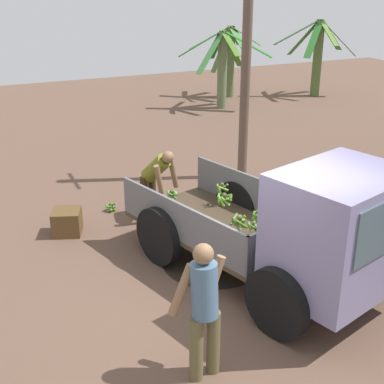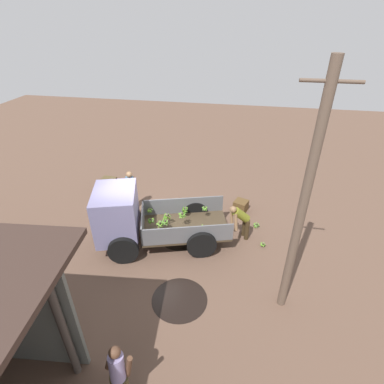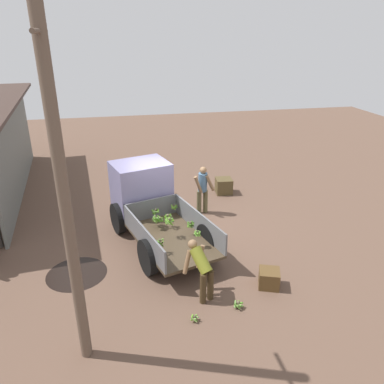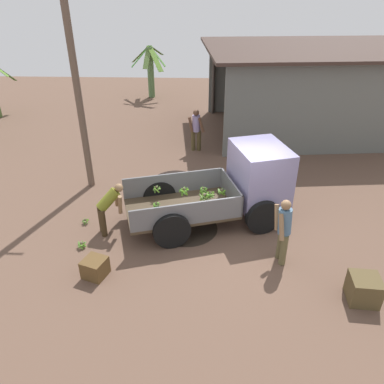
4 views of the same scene
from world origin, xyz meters
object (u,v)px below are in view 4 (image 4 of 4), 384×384
object	(u,v)px
banana_bunch_on_ground_1	(85,221)
person_worker_loading	(108,206)
person_bystander_near_shed	(196,128)
wooden_crate_0	(95,268)
cargo_truck	(242,183)
banana_bunch_on_ground_0	(82,244)
wooden_crate_1	(364,289)
person_foreground_visitor	(283,229)
utility_pole	(77,88)

from	to	relation	value
banana_bunch_on_ground_1	person_worker_loading	bearing A→B (deg)	-22.01
person_bystander_near_shed	wooden_crate_0	size ratio (longest dim) A/B	3.37
cargo_truck	wooden_crate_0	size ratio (longest dim) A/B	9.40
cargo_truck	banana_bunch_on_ground_0	size ratio (longest dim) A/B	19.27
banana_bunch_on_ground_0	wooden_crate_0	bearing A→B (deg)	-57.96
banana_bunch_on_ground_1	wooden_crate_1	distance (m)	7.15
banana_bunch_on_ground_1	wooden_crate_1	bearing A→B (deg)	-21.14
person_worker_loading	banana_bunch_on_ground_1	xyz separation A→B (m)	(-0.80, 0.33, -0.71)
person_foreground_visitor	cargo_truck	bearing A→B (deg)	-75.33
person_bystander_near_shed	wooden_crate_1	distance (m)	8.71
person_bystander_near_shed	banana_bunch_on_ground_1	xyz separation A→B (m)	(-2.93, -5.26, -0.83)
wooden_crate_0	banana_bunch_on_ground_1	bearing A→B (deg)	112.17
person_foreground_visitor	banana_bunch_on_ground_0	size ratio (longest dim) A/B	7.06
wooden_crate_0	cargo_truck	bearing A→B (deg)	36.98
person_worker_loading	wooden_crate_1	distance (m)	6.30
person_foreground_visitor	person_worker_loading	bearing A→B (deg)	-21.72
person_foreground_visitor	banana_bunch_on_ground_1	size ratio (longest dim) A/B	8.62
person_bystander_near_shed	wooden_crate_1	world-z (taller)	person_bystander_near_shed
cargo_truck	banana_bunch_on_ground_0	bearing A→B (deg)	-174.82
person_foreground_visitor	banana_bunch_on_ground_1	xyz separation A→B (m)	(-5.13, 1.37, -0.85)
utility_pole	wooden_crate_0	xyz separation A→B (m)	(1.28, -4.30, -2.96)
utility_pole	banana_bunch_on_ground_1	bearing A→B (deg)	-78.85
person_worker_loading	banana_bunch_on_ground_0	bearing A→B (deg)	-154.89
banana_bunch_on_ground_1	cargo_truck	bearing A→B (deg)	7.51
banana_bunch_on_ground_1	wooden_crate_0	xyz separation A→B (m)	(0.84, -2.05, 0.13)
person_foreground_visitor	person_bystander_near_shed	world-z (taller)	person_foreground_visitor
utility_pole	person_bystander_near_shed	size ratio (longest dim) A/B	3.77
person_worker_loading	utility_pole	bearing A→B (deg)	89.58
person_worker_loading	wooden_crate_0	world-z (taller)	person_worker_loading
cargo_truck	banana_bunch_on_ground_1	xyz separation A→B (m)	(-4.32, -0.57, -0.98)
cargo_truck	person_worker_loading	bearing A→B (deg)	177.78
banana_bunch_on_ground_1	wooden_crate_0	bearing A→B (deg)	-67.83
cargo_truck	wooden_crate_1	world-z (taller)	cargo_truck
person_bystander_near_shed	wooden_crate_0	distance (m)	7.64
person_foreground_visitor	wooden_crate_0	world-z (taller)	person_foreground_visitor
banana_bunch_on_ground_1	wooden_crate_0	size ratio (longest dim) A/B	0.40
person_bystander_near_shed	banana_bunch_on_ground_1	size ratio (longest dim) A/B	8.44
person_foreground_visitor	wooden_crate_0	bearing A→B (deg)	0.87
cargo_truck	person_worker_loading	size ratio (longest dim) A/B	3.35
utility_pole	wooden_crate_1	world-z (taller)	utility_pole
person_foreground_visitor	wooden_crate_1	size ratio (longest dim) A/B	2.80
person_foreground_visitor	wooden_crate_1	distance (m)	2.06
cargo_truck	utility_pole	xyz separation A→B (m)	(-4.76, 1.68, 2.11)
person_bystander_near_shed	wooden_crate_1	xyz separation A→B (m)	(3.74, -7.84, -0.63)
person_bystander_near_shed	banana_bunch_on_ground_0	distance (m)	6.93
person_foreground_visitor	person_bystander_near_shed	bearing A→B (deg)	-79.76
person_worker_loading	person_bystander_near_shed	world-z (taller)	person_bystander_near_shed
banana_bunch_on_ground_0	wooden_crate_0	distance (m)	1.17
banana_bunch_on_ground_1	wooden_crate_1	xyz separation A→B (m)	(6.67, -2.58, 0.20)
wooden_crate_1	wooden_crate_0	bearing A→B (deg)	174.84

